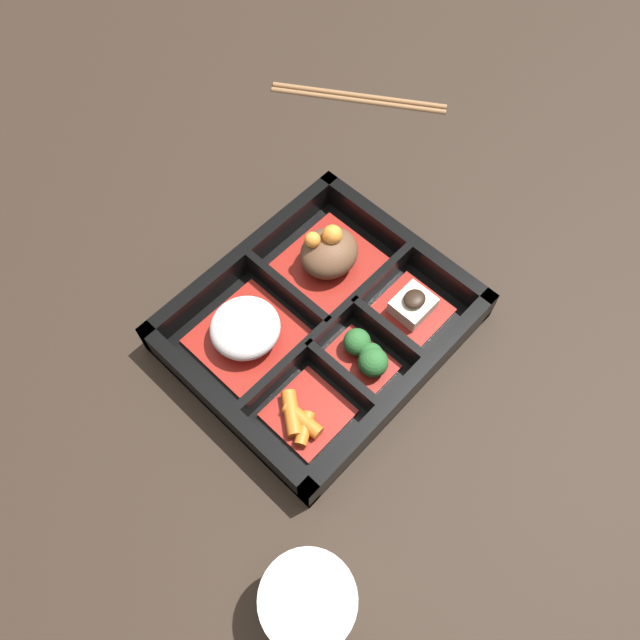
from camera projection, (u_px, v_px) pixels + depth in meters
The scene contains 10 objects.
ground_plane at pixel (320, 331), 0.64m from camera, with size 3.00×3.00×0.00m, color black.
bento_base at pixel (320, 329), 0.63m from camera, with size 0.27×0.23×0.01m.
bento_rim at pixel (323, 324), 0.62m from camera, with size 0.27×0.23×0.04m.
bowl_rice at pixel (246, 330), 0.60m from camera, with size 0.10×0.09×0.04m.
bowl_stew at pixel (329, 255), 0.64m from camera, with size 0.10×0.09×0.06m.
bowl_carrots at pixel (304, 416), 0.58m from camera, with size 0.07×0.07×0.02m.
bowl_greens at pixel (367, 355), 0.60m from camera, with size 0.04×0.07×0.03m.
bowl_tofu at pixel (412, 307), 0.63m from camera, with size 0.06×0.07×0.03m.
tea_cup at pixel (308, 602), 0.49m from camera, with size 0.08×0.08×0.06m.
chopsticks at pixel (359, 96), 0.79m from camera, with size 0.14×0.20×0.01m.
Camera 1 is at (-0.21, -0.20, 0.57)m, focal length 35.00 mm.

